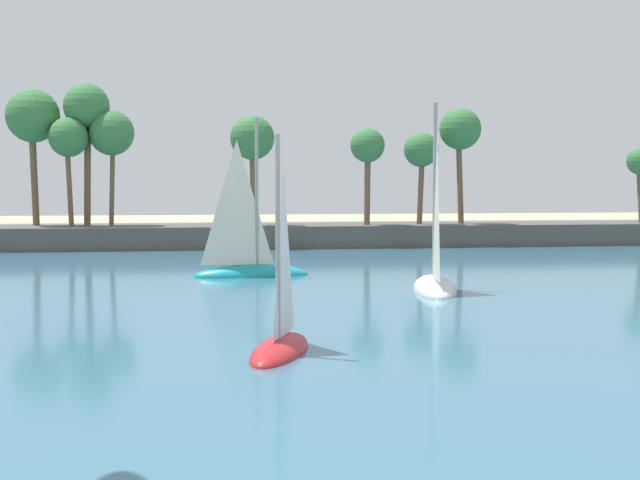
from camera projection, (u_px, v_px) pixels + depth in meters
name	position (u px, v px, depth m)	size (l,w,h in m)	color
sea	(234.00, 259.00, 62.60)	(220.00, 100.12, 0.06)	#386B84
palm_headland	(260.00, 198.00, 72.71)	(114.36, 6.99, 12.99)	#514C47
sailboat_near_shore	(249.00, 261.00, 51.33)	(6.72, 2.64, 9.49)	teal
sailboat_mid_bay	(281.00, 331.00, 29.04)	(3.02, 5.32, 7.39)	red
sailboat_toward_headland	(435.00, 272.00, 44.82)	(3.19, 7.04, 9.85)	white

